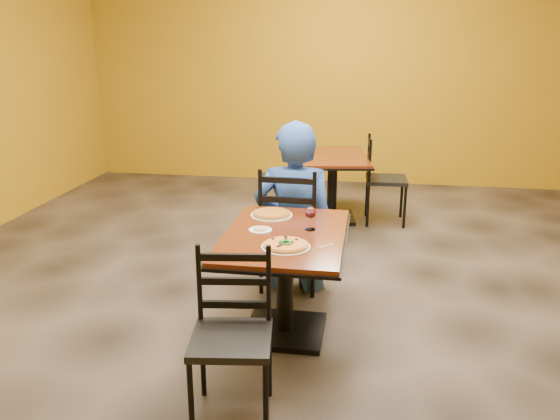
% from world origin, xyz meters
% --- Properties ---
extents(floor, '(7.00, 8.00, 0.01)m').
position_xyz_m(floor, '(0.00, 0.00, 0.00)').
color(floor, black).
rests_on(floor, ground).
extents(wall_back, '(7.00, 0.01, 3.00)m').
position_xyz_m(wall_back, '(0.00, 4.00, 1.50)').
color(wall_back, '#A77E12').
rests_on(wall_back, ground).
extents(table_main, '(0.83, 1.23, 0.75)m').
position_xyz_m(table_main, '(0.00, -0.50, 0.56)').
color(table_main, '#5F260F').
rests_on(table_main, floor).
extents(table_second, '(0.93, 1.24, 0.75)m').
position_xyz_m(table_second, '(0.13, 2.18, 0.55)').
color(table_second, '#5F260F').
rests_on(table_second, floor).
extents(chair_main_near, '(0.48, 0.48, 0.94)m').
position_xyz_m(chair_main_near, '(-0.14, -1.46, 0.47)').
color(chair_main_near, black).
rests_on(chair_main_near, floor).
extents(chair_main_far, '(0.49, 0.49, 1.04)m').
position_xyz_m(chair_main_far, '(-0.07, 0.32, 0.52)').
color(chair_main_far, black).
rests_on(chair_main_far, floor).
extents(chair_second_left, '(0.52, 0.52, 0.92)m').
position_xyz_m(chair_second_left, '(-0.47, 2.18, 0.46)').
color(chair_second_left, black).
rests_on(chair_second_left, floor).
extents(chair_second_right, '(0.46, 0.46, 0.98)m').
position_xyz_m(chair_second_right, '(0.73, 2.18, 0.49)').
color(chair_second_right, black).
rests_on(chair_second_right, floor).
extents(diner, '(0.68, 0.46, 1.40)m').
position_xyz_m(diner, '(-0.04, 0.30, 0.70)').
color(diner, '#1B4699').
rests_on(diner, floor).
extents(plate_main, '(0.31, 0.31, 0.01)m').
position_xyz_m(plate_main, '(0.05, -0.77, 0.76)').
color(plate_main, white).
rests_on(plate_main, table_main).
extents(pizza_main, '(0.28, 0.28, 0.02)m').
position_xyz_m(pizza_main, '(0.05, -0.77, 0.77)').
color(pizza_main, maroon).
rests_on(pizza_main, plate_main).
extents(plate_far, '(0.31, 0.31, 0.01)m').
position_xyz_m(plate_far, '(-0.16, -0.14, 0.76)').
color(plate_far, white).
rests_on(plate_far, table_main).
extents(pizza_far, '(0.28, 0.28, 0.02)m').
position_xyz_m(pizza_far, '(-0.16, -0.14, 0.77)').
color(pizza_far, '#BA9023').
rests_on(pizza_far, plate_far).
extents(side_plate, '(0.16, 0.16, 0.01)m').
position_xyz_m(side_plate, '(-0.17, -0.48, 0.76)').
color(side_plate, white).
rests_on(side_plate, table_main).
extents(dip, '(0.09, 0.09, 0.01)m').
position_xyz_m(dip, '(-0.17, -0.48, 0.76)').
color(dip, tan).
rests_on(dip, side_plate).
extents(wine_glass, '(0.08, 0.08, 0.18)m').
position_xyz_m(wine_glass, '(0.16, -0.40, 0.84)').
color(wine_glass, white).
rests_on(wine_glass, table_main).
extents(fork, '(0.03, 0.19, 0.00)m').
position_xyz_m(fork, '(-0.20, -0.68, 0.75)').
color(fork, silver).
rests_on(fork, table_main).
extents(knife, '(0.15, 0.17, 0.00)m').
position_xyz_m(knife, '(0.28, -0.72, 0.75)').
color(knife, silver).
rests_on(knife, table_main).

